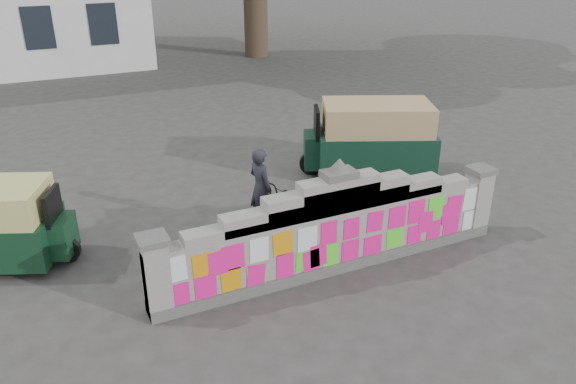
# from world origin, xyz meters

# --- Properties ---
(ground) EXTENTS (100.00, 100.00, 0.00)m
(ground) POSITION_xyz_m (0.00, 0.00, 0.00)
(ground) COLOR #383533
(ground) RESTS_ON ground
(parapet_wall) EXTENTS (6.48, 0.44, 2.01)m
(parapet_wall) POSITION_xyz_m (-0.00, -0.01, 0.75)
(parapet_wall) COLOR #4C4C49
(parapet_wall) RESTS_ON ground
(cyclist_bike) EXTENTS (1.77, 1.02, 0.88)m
(cyclist_bike) POSITION_xyz_m (-0.69, 1.60, 0.44)
(cyclist_bike) COLOR black
(cyclist_bike) RESTS_ON ground
(cyclist_rider) EXTENTS (0.49, 0.62, 1.49)m
(cyclist_rider) POSITION_xyz_m (-0.69, 1.60, 0.75)
(cyclist_rider) COLOR #22232B
(cyclist_rider) RESTS_ON ground
(pedestrian) EXTENTS (0.86, 0.94, 1.56)m
(pedestrian) POSITION_xyz_m (2.76, 3.36, 0.78)
(pedestrian) COLOR #2A9D6D
(pedestrian) RESTS_ON ground
(rickshaw_right) EXTENTS (3.19, 2.41, 1.72)m
(rickshaw_right) POSITION_xyz_m (2.86, 3.32, 0.89)
(rickshaw_right) COLOR #103224
(rickshaw_right) RESTS_ON ground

